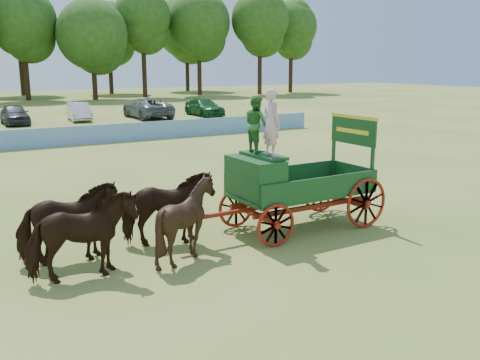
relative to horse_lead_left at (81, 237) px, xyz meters
name	(u,v)px	position (x,y,z in m)	size (l,w,h in m)	color
ground	(356,211)	(8.56, 0.97, -0.93)	(160.00, 160.00, 0.00)	#A29749
horse_lead_left	(81,237)	(0.00, 0.00, 0.00)	(1.00, 2.20, 1.86)	black
horse_lead_right	(68,224)	(0.00, 1.10, 0.00)	(1.00, 2.20, 1.86)	black
horse_wheel_left	(187,220)	(2.40, 0.00, 0.00)	(1.51, 1.69, 1.86)	black
horse_wheel_right	(167,209)	(2.40, 1.10, 0.00)	(1.00, 2.20, 1.86)	black
farm_dray	(279,172)	(5.36, 0.56, 0.69)	(6.00, 2.00, 3.82)	maroon
sponsor_banner	(125,132)	(7.56, 18.97, -0.41)	(26.00, 0.08, 1.05)	blue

